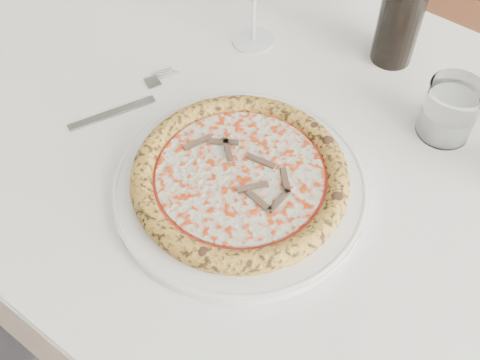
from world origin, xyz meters
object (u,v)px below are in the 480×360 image
at_px(plate, 240,185).
at_px(tumbler, 449,113).
at_px(dining_table, 281,186).
at_px(pizza, 240,177).

height_order(plate, tumbler, tumbler).
bearing_deg(plate, dining_table, 90.00).
xyz_separation_m(dining_table, pizza, (-0.00, -0.10, 0.12)).
xyz_separation_m(dining_table, tumbler, (0.16, 0.16, 0.13)).
relative_size(plate, tumbler, 3.97).
height_order(pizza, tumbler, tumbler).
bearing_deg(tumbler, pizza, -121.11).
bearing_deg(pizza, plate, 18.31).
distance_m(plate, pizza, 0.02).
relative_size(dining_table, tumbler, 16.00).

